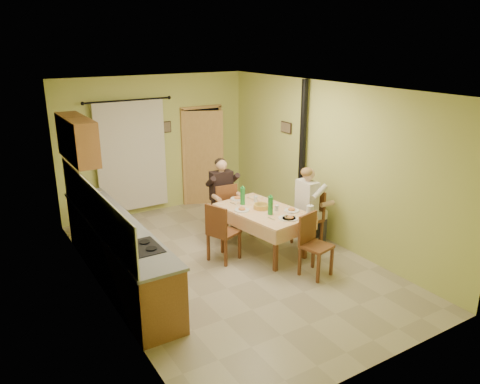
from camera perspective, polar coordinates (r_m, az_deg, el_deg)
floor at (r=7.68m, az=-1.21°, el=-8.68°), size 4.00×6.00×0.01m
room_shell at (r=7.05m, az=-1.31°, el=4.63°), size 4.04×6.04×2.82m
kitchen_run at (r=7.20m, az=-14.77°, el=-6.99°), size 0.64×3.64×1.56m
upper_cabinets at (r=7.94m, az=-19.25°, el=6.12°), size 0.35×1.40×0.70m
curtain at (r=9.54m, az=-13.06°, el=4.34°), size 1.70×0.07×2.22m
doorway at (r=10.18m, az=-4.52°, el=4.40°), size 0.96×0.37×2.15m
dining_table at (r=7.95m, az=2.80°, el=-4.70°), size 1.19×1.71×0.76m
tableware at (r=7.73m, az=3.54°, el=-1.87°), size 0.94×1.60×0.33m
chair_far at (r=8.74m, az=-2.11°, el=-3.17°), size 0.45×0.45×0.98m
chair_near at (r=7.30m, az=9.13°, el=-7.88°), size 0.49×0.49×0.96m
chair_right at (r=8.32m, az=8.24°, el=-4.48°), size 0.43×0.43×0.99m
chair_left at (r=7.68m, az=-2.04°, el=-6.28°), size 0.55×0.55×0.99m
man_far at (r=8.55m, az=-2.20°, el=0.53°), size 0.60×0.49×1.39m
man_right at (r=8.11m, az=8.35°, el=-0.66°), size 0.47×0.58×1.39m
stove_flue at (r=8.78m, az=7.48°, el=1.86°), size 0.24×0.24×2.80m
picture_back at (r=9.78m, az=-8.94°, el=7.84°), size 0.19×0.03×0.23m
picture_right at (r=9.09m, az=5.65°, el=7.84°), size 0.03×0.31×0.21m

